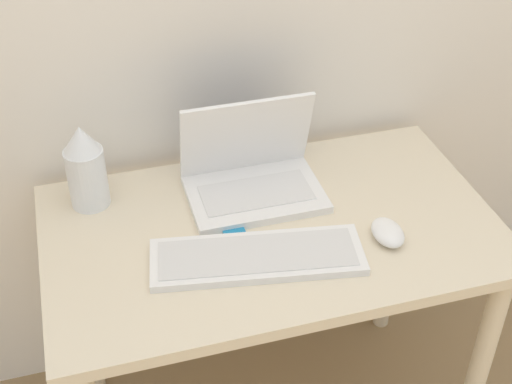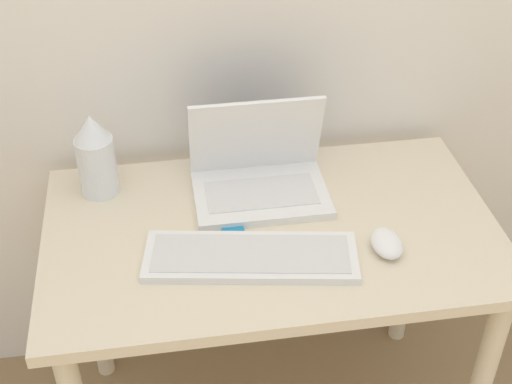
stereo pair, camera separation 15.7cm
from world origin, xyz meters
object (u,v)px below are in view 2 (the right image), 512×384
Objects in this scene: laptop at (259,173)px; mp3_player at (232,227)px; mouse at (387,243)px; vase at (95,155)px; keyboard at (251,257)px.

mp3_player is (-0.08, -0.14, -0.05)m from laptop.
laptop is at bearing 58.52° from mp3_player.
vase reaches higher than mouse.
vase is (-0.38, 0.06, 0.05)m from laptop.
laptop reaches higher than mp3_player.
mouse is at bearing -2.40° from keyboard.
keyboard is at bearing -103.05° from laptop.
laptop is 0.39m from vase.
mp3_player is (-0.33, 0.12, -0.01)m from mouse.
laptop is 1.50× the size of vase.
vase reaches higher than mp3_player.
laptop is 0.26m from keyboard.
laptop is at bearing 76.95° from keyboard.
mouse is at bearing -46.95° from laptop.
laptop is 0.67× the size of keyboard.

